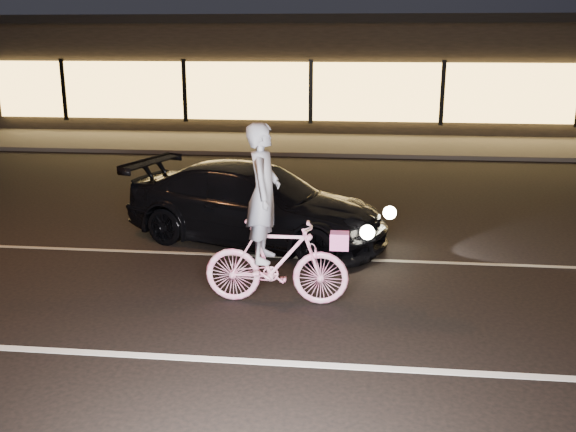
# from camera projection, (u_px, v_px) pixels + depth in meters

# --- Properties ---
(ground) EXTENTS (90.00, 90.00, 0.00)m
(ground) POSITION_uv_depth(u_px,v_px,m) (226.00, 305.00, 8.56)
(ground) COLOR black
(ground) RESTS_ON ground
(lane_stripe_near) EXTENTS (60.00, 0.12, 0.01)m
(lane_stripe_near) POSITION_uv_depth(u_px,v_px,m) (198.00, 358.00, 7.12)
(lane_stripe_near) COLOR silver
(lane_stripe_near) RESTS_ON ground
(lane_stripe_far) EXTENTS (60.00, 0.10, 0.01)m
(lane_stripe_far) POSITION_uv_depth(u_px,v_px,m) (250.00, 256.00, 10.47)
(lane_stripe_far) COLOR gray
(lane_stripe_far) RESTS_ON ground
(sidewalk) EXTENTS (30.00, 4.00, 0.12)m
(sidewalk) POSITION_uv_depth(u_px,v_px,m) (306.00, 144.00, 20.98)
(sidewalk) COLOR #383533
(sidewalk) RESTS_ON ground
(storefront) EXTENTS (25.40, 8.42, 4.20)m
(storefront) POSITION_uv_depth(u_px,v_px,m) (319.00, 70.00, 26.13)
(storefront) COLOR black
(storefront) RESTS_ON ground
(cyclist) EXTENTS (1.92, 0.66, 2.42)m
(cyclist) POSITION_uv_depth(u_px,v_px,m) (273.00, 242.00, 8.41)
(cyclist) COLOR #FF3F93
(cyclist) RESTS_ON ground
(sedan) EXTENTS (4.97, 3.22, 1.34)m
(sedan) POSITION_uv_depth(u_px,v_px,m) (256.00, 204.00, 11.04)
(sedan) COLOR black
(sedan) RESTS_ON ground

